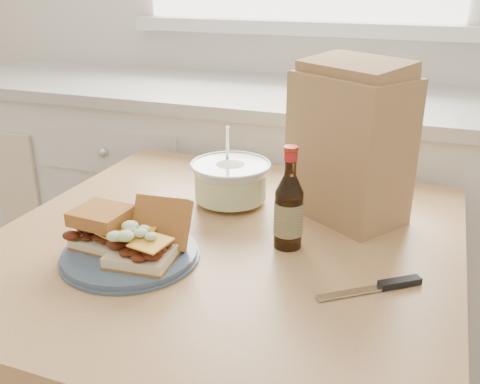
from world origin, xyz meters
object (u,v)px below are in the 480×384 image
(plate, at_px, (130,254))
(paper_bag, at_px, (349,148))
(dining_table, at_px, (225,285))
(beer_bottle, at_px, (289,210))
(coleslaw_bowl, at_px, (231,183))

(plate, height_order, paper_bag, paper_bag)
(dining_table, height_order, beer_bottle, beer_bottle)
(coleslaw_bowl, bearing_deg, beer_bottle, -41.62)
(plate, bearing_deg, dining_table, 45.52)
(coleslaw_bowl, height_order, paper_bag, paper_bag)
(plate, relative_size, coleslaw_bowl, 1.35)
(beer_bottle, relative_size, paper_bag, 0.66)
(plate, xyz_separation_m, beer_bottle, (0.28, 0.15, 0.07))
(coleslaw_bowl, bearing_deg, plate, -104.68)
(beer_bottle, xyz_separation_m, paper_bag, (0.08, 0.20, 0.08))
(coleslaw_bowl, xyz_separation_m, beer_bottle, (0.19, -0.17, 0.03))
(plate, distance_m, coleslaw_bowl, 0.34)
(paper_bag, bearing_deg, beer_bottle, -79.36)
(paper_bag, bearing_deg, coleslaw_bowl, -141.28)
(coleslaw_bowl, relative_size, paper_bag, 0.60)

